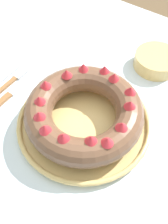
{
  "coord_description": "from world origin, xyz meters",
  "views": [
    {
      "loc": [
        0.21,
        -0.27,
        1.29
      ],
      "look_at": [
        0.01,
        0.02,
        0.82
      ],
      "focal_mm": 42.0,
      "sensor_mm": 36.0,
      "label": 1
    }
  ],
  "objects_px": {
    "serving_dish": "(84,123)",
    "fork": "(8,84)",
    "cake_knife": "(9,95)",
    "side_bowl": "(156,61)",
    "bundt_cake": "(84,112)"
  },
  "relations": [
    {
      "from": "fork",
      "to": "cake_knife",
      "type": "bearing_deg",
      "value": -43.26
    },
    {
      "from": "bundt_cake",
      "to": "fork",
      "type": "height_order",
      "value": "bundt_cake"
    },
    {
      "from": "fork",
      "to": "cake_knife",
      "type": "relative_size",
      "value": 1.11
    },
    {
      "from": "serving_dish",
      "to": "cake_knife",
      "type": "relative_size",
      "value": 1.81
    },
    {
      "from": "serving_dish",
      "to": "bundt_cake",
      "type": "height_order",
      "value": "bundt_cake"
    },
    {
      "from": "fork",
      "to": "side_bowl",
      "type": "bearing_deg",
      "value": 43.88
    },
    {
      "from": "cake_knife",
      "to": "side_bowl",
      "type": "xyz_separation_m",
      "value": [
        0.26,
        0.32,
        0.02
      ]
    },
    {
      "from": "serving_dish",
      "to": "fork",
      "type": "bearing_deg",
      "value": -177.57
    },
    {
      "from": "fork",
      "to": "serving_dish",
      "type": "bearing_deg",
      "value": 1.13
    },
    {
      "from": "bundt_cake",
      "to": "fork",
      "type": "distance_m",
      "value": 0.25
    },
    {
      "from": "cake_knife",
      "to": "bundt_cake",
      "type": "bearing_deg",
      "value": 13.98
    },
    {
      "from": "serving_dish",
      "to": "cake_knife",
      "type": "distance_m",
      "value": 0.22
    },
    {
      "from": "cake_knife",
      "to": "fork",
      "type": "bearing_deg",
      "value": 142.29
    },
    {
      "from": "cake_knife",
      "to": "serving_dish",
      "type": "bearing_deg",
      "value": 13.98
    },
    {
      "from": "bundt_cake",
      "to": "side_bowl",
      "type": "relative_size",
      "value": 2.18
    }
  ]
}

